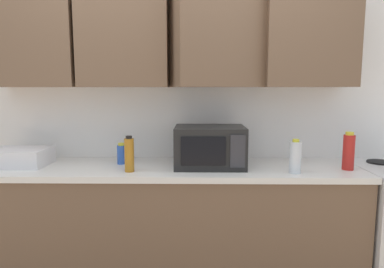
% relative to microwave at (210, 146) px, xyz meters
% --- Properties ---
extents(wall_back_with_cabinets, '(3.49, 0.51, 2.60)m').
position_rel_microwave_xyz_m(wall_back_with_cabinets, '(-0.28, 0.23, 0.54)').
color(wall_back_with_cabinets, white).
rests_on(wall_back_with_cabinets, ground_plane).
extents(counter_run, '(2.62, 0.63, 0.90)m').
position_rel_microwave_xyz_m(counter_run, '(-0.28, 0.01, -0.59)').
color(counter_run, brown).
rests_on(counter_run, ground_plane).
extents(microwave, '(0.48, 0.37, 0.28)m').
position_rel_microwave_xyz_m(microwave, '(0.00, 0.00, 0.00)').
color(microwave, black).
rests_on(microwave, counter_run).
extents(dish_rack, '(0.38, 0.30, 0.12)m').
position_rel_microwave_xyz_m(dish_rack, '(-1.33, 0.01, -0.08)').
color(dish_rack, silver).
rests_on(dish_rack, counter_run).
extents(bottle_red_sauce, '(0.07, 0.07, 0.25)m').
position_rel_microwave_xyz_m(bottle_red_sauce, '(0.92, -0.09, -0.02)').
color(bottle_red_sauce, red).
rests_on(bottle_red_sauce, counter_run).
extents(bottle_amber_vinegar, '(0.06, 0.06, 0.24)m').
position_rel_microwave_xyz_m(bottle_amber_vinegar, '(-0.53, -0.16, -0.03)').
color(bottle_amber_vinegar, '#AD701E').
rests_on(bottle_amber_vinegar, counter_run).
extents(bottle_blue_cleaner, '(0.06, 0.06, 0.15)m').
position_rel_microwave_xyz_m(bottle_blue_cleaner, '(-0.63, 0.07, -0.07)').
color(bottle_blue_cleaner, '#2D56B7').
rests_on(bottle_blue_cleaner, counter_run).
extents(bottle_clear_tall, '(0.08, 0.08, 0.22)m').
position_rel_microwave_xyz_m(bottle_clear_tall, '(0.54, -0.18, -0.04)').
color(bottle_clear_tall, silver).
rests_on(bottle_clear_tall, counter_run).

